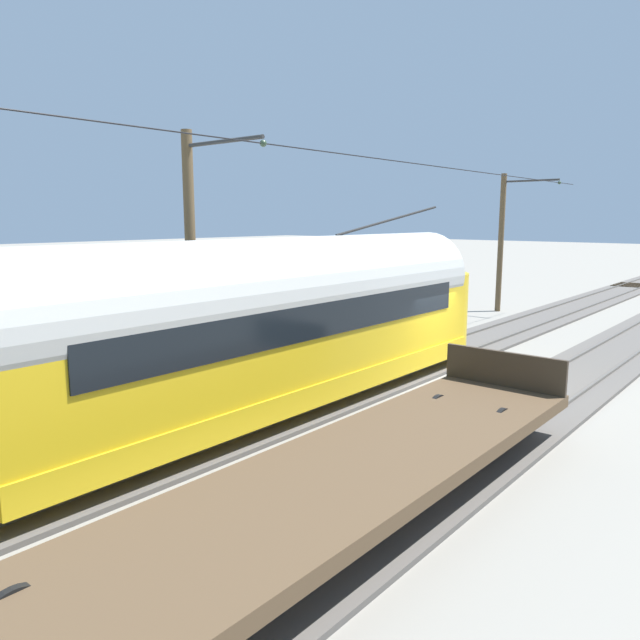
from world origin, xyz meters
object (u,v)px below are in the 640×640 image
catenary_pole_foreground (502,240)px  flatcar_adjacent (342,476)px  catenary_pole_mid_near (193,261)px  vintage_streetcar (281,322)px

catenary_pole_foreground → flatcar_adjacent: bearing=107.9°
flatcar_adjacent → catenary_pole_mid_near: 8.38m
vintage_streetcar → flatcar_adjacent: (-4.64, 3.53, -1.40)m
flatcar_adjacent → catenary_pole_foreground: (7.30, -22.64, 2.79)m
flatcar_adjacent → catenary_pole_mid_near: (7.30, -3.03, 2.79)m
flatcar_adjacent → catenary_pole_foreground: size_ratio=1.82×
catenary_pole_mid_near → vintage_streetcar: bearing=-169.4°
flatcar_adjacent → catenary_pole_mid_near: catenary_pole_mid_near is taller
vintage_streetcar → catenary_pole_mid_near: (2.66, 0.50, 1.39)m
flatcar_adjacent → catenary_pole_foreground: catenary_pole_foreground is taller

